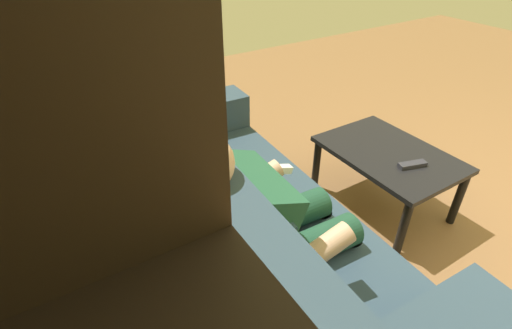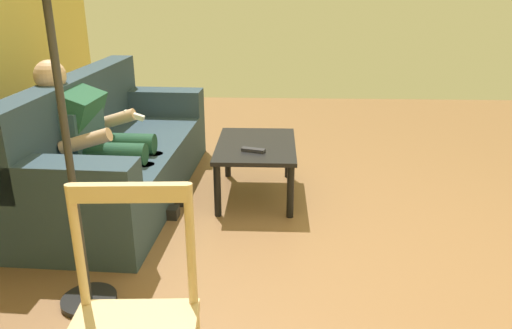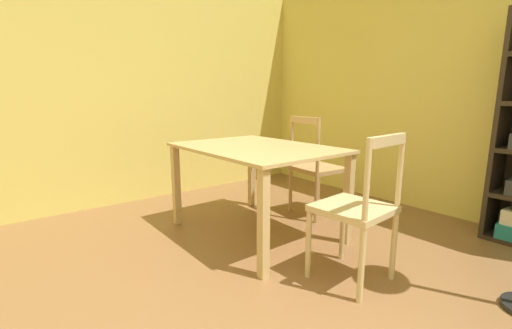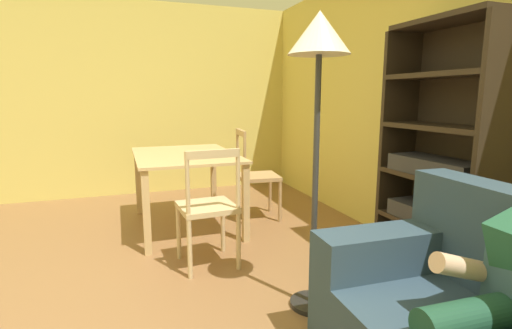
# 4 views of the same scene
# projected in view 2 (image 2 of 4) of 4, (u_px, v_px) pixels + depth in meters

# --- Properties ---
(ground_plane) EXTENTS (9.18, 9.18, 0.00)m
(ground_plane) POSITION_uv_depth(u_px,v_px,m) (375.00, 292.00, 2.62)
(ground_plane) COLOR brown
(couch) EXTENTS (2.19, 0.94, 0.91)m
(couch) POSITION_uv_depth(u_px,v_px,m) (114.00, 154.00, 3.71)
(couch) COLOR #2D4251
(couch) RESTS_ON ground_plane
(person_lounging) EXTENTS (0.61, 0.95, 1.07)m
(person_lounging) POSITION_uv_depth(u_px,v_px,m) (96.00, 136.00, 3.40)
(person_lounging) COLOR #23563D
(person_lounging) RESTS_ON ground_plane
(coffee_table) EXTENTS (0.83, 0.59, 0.41)m
(coffee_table) POSITION_uv_depth(u_px,v_px,m) (256.00, 151.00, 3.69)
(coffee_table) COLOR black
(coffee_table) RESTS_ON ground_plane
(tv_remote) EXTENTS (0.10, 0.18, 0.02)m
(tv_remote) POSITION_uv_depth(u_px,v_px,m) (253.00, 150.00, 3.50)
(tv_remote) COLOR #2D2D38
(tv_remote) RESTS_ON coffee_table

